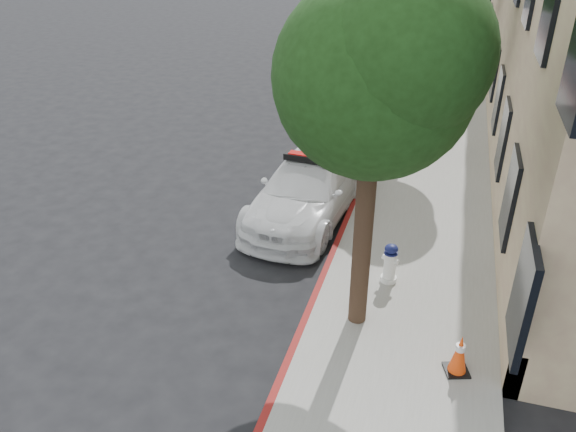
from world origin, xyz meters
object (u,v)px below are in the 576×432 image
at_px(parked_car_mid, 358,83).
at_px(fire_hydrant, 390,263).
at_px(parked_car_far, 366,59).
at_px(traffic_cone, 459,354).
at_px(police_car, 308,188).

xyz_separation_m(parked_car_mid, fire_hydrant, (2.62, -11.35, -0.17)).
bearing_deg(parked_car_far, traffic_cone, -79.94).
distance_m(parked_car_far, traffic_cone, 17.98).
bearing_deg(parked_car_far, police_car, -90.10).
bearing_deg(traffic_cone, parked_car_mid, 106.25).
bearing_deg(police_car, parked_car_mid, 97.94).
relative_size(parked_car_mid, traffic_cone, 6.18).
relative_size(fire_hydrant, traffic_cone, 1.17).
bearing_deg(parked_car_mid, fire_hydrant, -73.14).
relative_size(police_car, traffic_cone, 7.20).
xyz_separation_m(parked_car_mid, parked_car_far, (-0.37, 4.06, -0.07)).
distance_m(police_car, parked_car_far, 13.08).
bearing_deg(parked_car_far, fire_hydrant, -82.72).
bearing_deg(parked_car_mid, police_car, -83.26).
bearing_deg(traffic_cone, fire_hydrant, 122.04).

